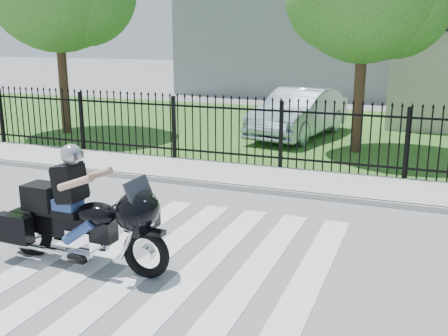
% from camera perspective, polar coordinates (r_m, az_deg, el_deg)
% --- Properties ---
extents(ground, '(120.00, 120.00, 0.00)m').
position_cam_1_polar(ground, '(8.15, -5.22, -10.34)').
color(ground, slate).
rests_on(ground, ground).
extents(crosswalk, '(5.00, 5.50, 0.01)m').
position_cam_1_polar(crosswalk, '(8.15, -5.23, -10.30)').
color(crosswalk, silver).
rests_on(crosswalk, ground).
extents(sidewalk, '(40.00, 2.00, 0.12)m').
position_cam_1_polar(sidewalk, '(12.54, 4.92, -1.16)').
color(sidewalk, '#ADAAA3').
rests_on(sidewalk, ground).
extents(curb, '(40.00, 0.12, 0.12)m').
position_cam_1_polar(curb, '(11.62, 3.53, -2.39)').
color(curb, '#ADAAA3').
rests_on(curb, ground).
extents(grass_strip, '(40.00, 12.00, 0.02)m').
position_cam_1_polar(grass_strip, '(19.21, 10.83, 3.91)').
color(grass_strip, '#2F591E').
rests_on(grass_strip, ground).
extents(iron_fence, '(26.00, 0.04, 1.80)m').
position_cam_1_polar(iron_fence, '(13.29, 6.22, 3.42)').
color(iron_fence, black).
rests_on(iron_fence, ground).
extents(motorcycle_rider, '(2.88, 0.89, 1.90)m').
position_cam_1_polar(motorcycle_rider, '(8.13, -15.51, -4.99)').
color(motorcycle_rider, black).
rests_on(motorcycle_rider, ground).
extents(parked_car, '(2.58, 5.16, 1.62)m').
position_cam_1_polar(parked_car, '(17.95, 8.16, 5.96)').
color(parked_car, '#9AADC2').
rests_on(parked_car, grass_strip).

